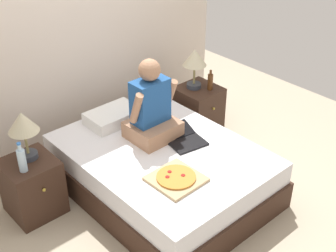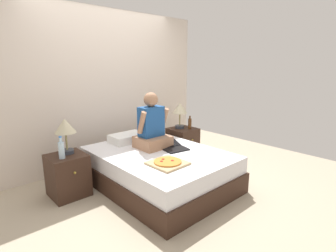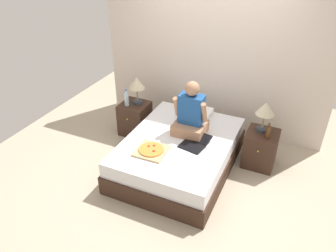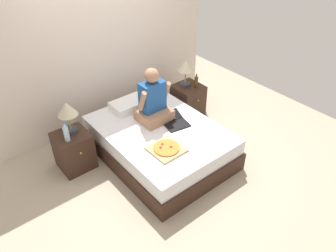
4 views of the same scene
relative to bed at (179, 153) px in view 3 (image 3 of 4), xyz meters
name	(u,v)px [view 3 (image 3 of 4)]	position (x,y,z in m)	size (l,w,h in m)	color
ground_plane	(179,166)	(0.00, 0.00, -0.24)	(5.71, 5.71, 0.00)	tan
wall_back	(213,56)	(0.00, 1.32, 1.01)	(3.71, 0.12, 2.50)	beige
bed	(179,153)	(0.00, 0.00, 0.00)	(1.44, 1.92, 0.49)	#382319
nightstand_left	(135,118)	(-1.04, 0.56, 0.03)	(0.44, 0.47, 0.54)	#382319
lamp_on_left_nightstand	(137,85)	(-1.00, 0.61, 0.63)	(0.26, 0.26, 0.45)	#333842
water_bottle	(127,99)	(-1.12, 0.47, 0.41)	(0.07, 0.07, 0.28)	silver
nightstand_right	(260,149)	(1.04, 0.56, 0.03)	(0.44, 0.47, 0.54)	#382319
lamp_on_right_nightstand	(265,110)	(1.01, 0.61, 0.63)	(0.26, 0.26, 0.45)	#333842
beer_bottle	(268,132)	(1.11, 0.46, 0.40)	(0.06, 0.06, 0.23)	#512D14
pillow	(194,113)	(-0.04, 0.68, 0.31)	(0.52, 0.34, 0.12)	white
person_seated	(191,115)	(0.07, 0.22, 0.53)	(0.47, 0.40, 0.78)	#A37556
laptop	(194,143)	(0.24, -0.04, 0.27)	(0.39, 0.46, 0.07)	black
pizza_box	(151,150)	(-0.22, -0.42, 0.27)	(0.41, 0.41, 0.04)	tan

